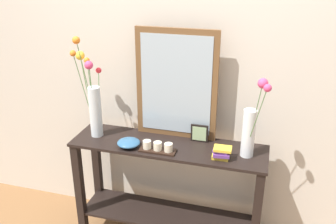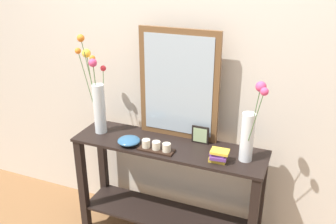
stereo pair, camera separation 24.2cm
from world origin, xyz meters
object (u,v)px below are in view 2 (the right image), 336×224
at_px(tall_vase_left, 97,97).
at_px(vase_right, 249,131).
at_px(console_table, 168,184).
at_px(book_stack, 219,156).
at_px(decorative_bowl, 129,141).
at_px(picture_frame_small, 200,135).
at_px(mirror_leaning, 178,85).
at_px(candle_tray, 156,147).

distance_m(tall_vase_left, vase_right, 1.09).
relative_size(console_table, book_stack, 10.85).
bearing_deg(vase_right, decorative_bowl, -173.40).
distance_m(vase_right, picture_frame_small, 0.39).
bearing_deg(decorative_bowl, tall_vase_left, 160.94).
relative_size(mirror_leaning, tall_vase_left, 1.07).
xyz_separation_m(console_table, vase_right, (0.54, -0.01, 0.52)).
height_order(console_table, decorative_bowl, decorative_bowl).
distance_m(vase_right, decorative_bowl, 0.81).
height_order(vase_right, decorative_bowl, vase_right).
relative_size(console_table, mirror_leaning, 1.75).
bearing_deg(book_stack, tall_vase_left, 174.52).
distance_m(console_table, candle_tray, 0.37).
xyz_separation_m(console_table, decorative_bowl, (-0.25, -0.10, 0.35)).
relative_size(tall_vase_left, vase_right, 1.33).
bearing_deg(candle_tray, decorative_bowl, 177.87).
bearing_deg(mirror_leaning, vase_right, -17.05).
relative_size(vase_right, candle_tray, 2.23).
distance_m(mirror_leaning, picture_frame_small, 0.37).
height_order(picture_frame_small, decorative_bowl, picture_frame_small).
xyz_separation_m(console_table, book_stack, (0.38, -0.08, 0.36)).
xyz_separation_m(mirror_leaning, candle_tray, (-0.06, -0.26, -0.36)).
bearing_deg(decorative_bowl, console_table, 21.71).
xyz_separation_m(tall_vase_left, decorative_bowl, (0.30, -0.10, -0.24)).
bearing_deg(picture_frame_small, tall_vase_left, -172.13).
bearing_deg(mirror_leaning, decorative_bowl, -136.27).
height_order(mirror_leaning, picture_frame_small, mirror_leaning).
distance_m(mirror_leaning, tall_vase_left, 0.59).
xyz_separation_m(vase_right, picture_frame_small, (-0.34, 0.11, -0.14)).
xyz_separation_m(decorative_bowl, book_stack, (0.63, 0.01, 0.01)).
distance_m(console_table, decorative_bowl, 0.44).
bearing_deg(vase_right, book_stack, -154.53).
xyz_separation_m(tall_vase_left, vase_right, (1.08, -0.01, -0.06)).
bearing_deg(book_stack, mirror_leaning, 146.74).
height_order(tall_vase_left, vase_right, tall_vase_left).
distance_m(mirror_leaning, book_stack, 0.55).
relative_size(candle_tray, picture_frame_small, 1.94).
relative_size(vase_right, book_stack, 4.38).
distance_m(console_table, book_stack, 0.53).
bearing_deg(picture_frame_small, candle_tray, -138.03).
height_order(decorative_bowl, book_stack, book_stack).
height_order(tall_vase_left, decorative_bowl, tall_vase_left).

